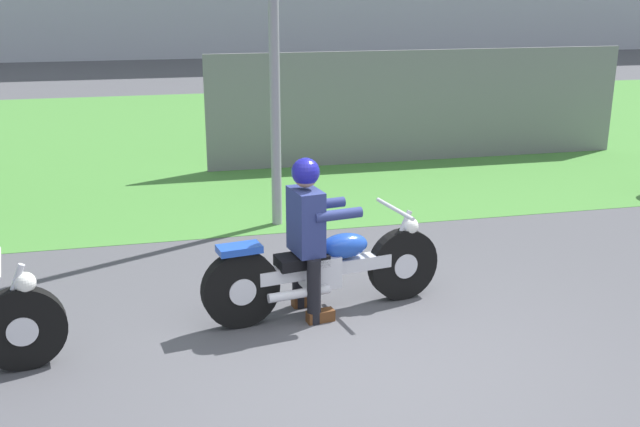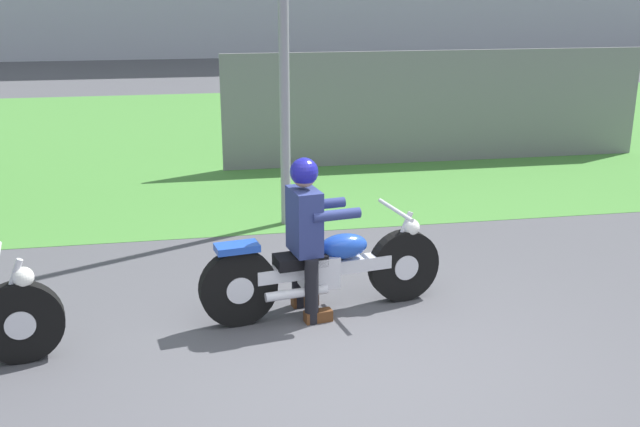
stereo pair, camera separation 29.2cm
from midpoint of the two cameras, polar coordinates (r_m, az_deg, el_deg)
ground at (r=5.64m, az=2.45°, el=-12.28°), size 120.00×120.00×0.00m
grass_verge at (r=14.43m, az=-7.64°, el=5.97°), size 60.00×12.00×0.01m
motorcycle_lead at (r=6.48m, az=-0.83°, el=-4.31°), size 2.20×0.71×0.89m
rider_lead at (r=6.28m, az=-2.28°, el=-0.91°), size 0.60×0.52×1.41m
fence_segment at (r=12.22m, az=7.15°, el=8.23°), size 7.00×0.06×1.80m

